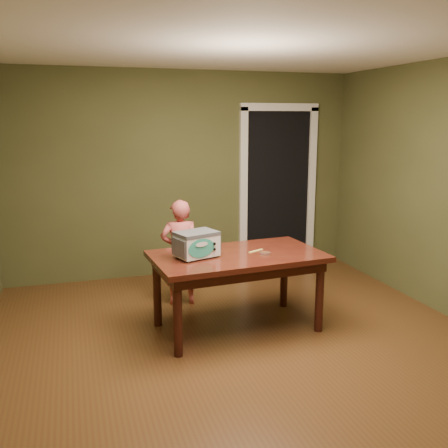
% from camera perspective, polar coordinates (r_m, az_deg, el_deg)
% --- Properties ---
extents(floor, '(5.00, 5.00, 0.00)m').
position_cam_1_polar(floor, '(4.47, 2.96, -14.67)').
color(floor, '#543518').
rests_on(floor, ground).
extents(room_shell, '(4.52, 5.02, 2.61)m').
position_cam_1_polar(room_shell, '(4.01, 3.22, 7.72)').
color(room_shell, '#4E512B').
rests_on(room_shell, ground).
extents(doorway, '(1.10, 0.66, 2.25)m').
position_cam_1_polar(doorway, '(7.12, 5.19, 4.27)').
color(doorway, black).
rests_on(doorway, ground).
extents(dining_table, '(1.67, 1.02, 0.75)m').
position_cam_1_polar(dining_table, '(4.75, 1.54, -4.58)').
color(dining_table, '#3E140E').
rests_on(dining_table, floor).
extents(toy_oven, '(0.45, 0.37, 0.24)m').
position_cam_1_polar(toy_oven, '(4.58, -3.16, -2.23)').
color(toy_oven, '#4C4F54').
rests_on(toy_oven, dining_table).
extents(baking_pan, '(0.10, 0.10, 0.02)m').
position_cam_1_polar(baking_pan, '(4.71, 4.71, -3.33)').
color(baking_pan, silver).
rests_on(baking_pan, dining_table).
extents(spatula, '(0.17, 0.10, 0.01)m').
position_cam_1_polar(spatula, '(4.82, 3.67, -3.09)').
color(spatula, '#E1DC62').
rests_on(spatula, dining_table).
extents(child, '(0.46, 0.34, 1.16)m').
position_cam_1_polar(child, '(5.44, -5.03, -3.24)').
color(child, '#D55A57').
rests_on(child, floor).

